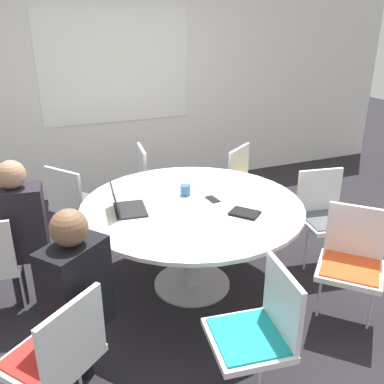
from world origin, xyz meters
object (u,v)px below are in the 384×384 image
object	(u,v)px
chair_2	(259,327)
coffee_cup	(185,190)
chair_6	(155,178)
spiral_notebook	(245,213)
cell_phone	(213,199)
chair_3	(352,257)
person_1	(75,292)
chair_5	(249,182)
person_0	(20,226)
chair_7	(76,201)
laptop	(124,205)
chair_4	(325,211)
chair_1	(58,352)

from	to	relation	value
chair_2	coffee_cup	size ratio (longest dim) A/B	9.94
chair_6	spiral_notebook	xyz separation A→B (m)	(0.21, -1.55, 0.24)
chair_2	chair_6	xyz separation A→B (m)	(0.18, 2.44, 0.00)
cell_phone	chair_3	bearing A→B (deg)	-49.53
chair_3	person_1	world-z (taller)	person_1
chair_5	person_0	size ratio (longest dim) A/B	0.71
chair_7	laptop	distance (m)	0.95
cell_phone	chair_2	bearing A→B (deg)	-102.94
chair_5	spiral_notebook	world-z (taller)	chair_5
chair_4	person_0	distance (m)	2.51
chair_6	laptop	distance (m)	1.33
chair_2	person_1	xyz separation A→B (m)	(-0.92, 0.45, 0.19)
chair_4	chair_7	world-z (taller)	same
spiral_notebook	chair_5	bearing A→B (deg)	58.40
chair_6	person_1	xyz separation A→B (m)	(-1.10, -1.99, 0.19)
chair_3	person_0	size ratio (longest dim) A/B	0.71
chair_5	laptop	size ratio (longest dim) A/B	2.61
chair_2	person_1	size ratio (longest dim) A/B	0.71
chair_1	chair_4	world-z (taller)	same
chair_3	chair_7	distance (m)	2.44
chair_3	coffee_cup	bearing A→B (deg)	-3.14
chair_3	person_0	distance (m)	2.40
chair_4	laptop	xyz separation A→B (m)	(-1.74, 0.20, 0.28)
chair_2	chair_6	world-z (taller)	same
spiral_notebook	laptop	bearing A→B (deg)	153.88
chair_4	chair_6	world-z (taller)	same
chair_1	chair_3	distance (m)	2.06
chair_5	spiral_notebook	xyz separation A→B (m)	(-0.67, -1.09, 0.24)
chair_6	person_1	bearing A→B (deg)	-21.97
chair_3	chair_2	bearing A→B (deg)	67.21
chair_3	coffee_cup	size ratio (longest dim) A/B	9.94
chair_2	chair_4	world-z (taller)	same
chair_2	chair_6	distance (m)	2.44
chair_5	chair_6	distance (m)	0.99
chair_2	chair_1	bearing A→B (deg)	85.45
chair_1	chair_3	bearing A→B (deg)	-33.47
chair_6	coffee_cup	bearing A→B (deg)	3.50
spiral_notebook	coffee_cup	distance (m)	0.58
chair_6	chair_3	bearing A→B (deg)	28.71
chair_6	chair_7	bearing A→B (deg)	-65.08
chair_5	cell_phone	bearing A→B (deg)	8.83
person_1	chair_1	bearing A→B (deg)	-160.91
chair_3	laptop	distance (m)	1.71
chair_4	chair_7	bearing A→B (deg)	-18.92
chair_6	chair_5	bearing A→B (deg)	69.26
chair_5	laptop	xyz separation A→B (m)	(-1.48, -0.69, 0.28)
chair_1	coffee_cup	size ratio (longest dim) A/B	9.94
spiral_notebook	chair_3	bearing A→B (deg)	-39.44
person_1	chair_2	bearing A→B (deg)	-63.60
chair_6	cell_phone	xyz separation A→B (m)	(0.10, -1.21, 0.23)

